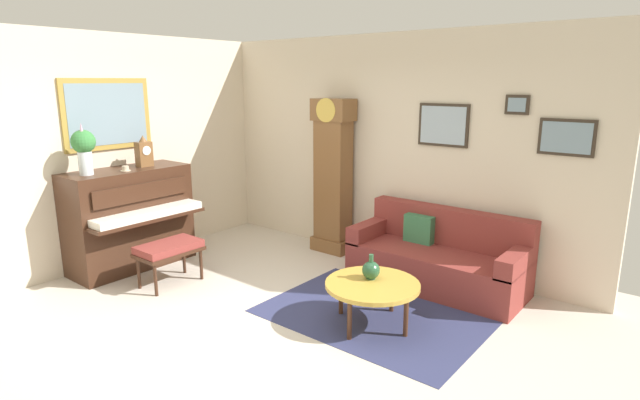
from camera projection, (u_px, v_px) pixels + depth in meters
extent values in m
cube|color=beige|center=(252.00, 327.00, 4.80)|extent=(6.40, 6.00, 0.10)
cube|color=beige|center=(97.00, 152.00, 6.05)|extent=(0.10, 4.90, 2.80)
cube|color=#B28E3D|center=(107.00, 114.00, 6.01)|extent=(0.03, 1.10, 0.84)
cube|color=#7A93A3|center=(108.00, 114.00, 6.00)|extent=(0.01, 0.98, 0.72)
cube|color=beige|center=(388.00, 150.00, 6.28)|extent=(5.30, 0.10, 2.80)
cube|color=#33281E|center=(443.00, 125.00, 5.70)|extent=(0.60, 0.03, 0.48)
cube|color=#9EB2C1|center=(443.00, 125.00, 5.69)|extent=(0.54, 0.01, 0.42)
cube|color=#33281E|center=(567.00, 137.00, 4.92)|extent=(0.52, 0.03, 0.36)
cube|color=#7A93A3|center=(566.00, 138.00, 4.90)|extent=(0.46, 0.01, 0.30)
cube|color=#33281E|center=(517.00, 105.00, 5.15)|extent=(0.24, 0.03, 0.20)
cube|color=#7A93A3|center=(517.00, 105.00, 5.14)|extent=(0.18, 0.01, 0.14)
cube|color=navy|center=(374.00, 314.00, 4.95)|extent=(2.10, 1.50, 0.01)
cube|color=#3D2316|center=(130.00, 218.00, 6.12)|extent=(0.60, 1.44, 1.22)
cube|color=#3D2316|center=(149.00, 219.00, 5.84)|extent=(0.28, 1.38, 0.04)
cube|color=white|center=(149.00, 214.00, 5.83)|extent=(0.26, 1.32, 0.08)
cube|color=#3D2316|center=(142.00, 192.00, 5.84)|extent=(0.03, 1.20, 0.20)
cube|color=#3D2316|center=(169.00, 252.00, 5.62)|extent=(0.42, 0.70, 0.04)
cube|color=maroon|center=(169.00, 247.00, 5.61)|extent=(0.40, 0.68, 0.08)
cylinder|color=#3D2316|center=(156.00, 280.00, 5.34)|extent=(0.04, 0.04, 0.36)
cylinder|color=#3D2316|center=(201.00, 264.00, 5.80)|extent=(0.04, 0.04, 0.36)
cylinder|color=#3D2316|center=(139.00, 273.00, 5.54)|extent=(0.04, 0.04, 0.36)
cylinder|color=#3D2316|center=(184.00, 258.00, 5.99)|extent=(0.04, 0.04, 0.36)
cube|color=brown|center=(333.00, 244.00, 6.82)|extent=(0.52, 0.34, 0.18)
cube|color=brown|center=(333.00, 186.00, 6.63)|extent=(0.44, 0.28, 1.78)
cube|color=brown|center=(333.00, 110.00, 6.40)|extent=(0.52, 0.32, 0.28)
cylinder|color=gold|center=(326.00, 110.00, 6.28)|extent=(0.30, 0.02, 0.30)
cylinder|color=gold|center=(331.00, 182.00, 6.58)|extent=(0.03, 0.03, 0.70)
cube|color=maroon|center=(436.00, 269.00, 5.58)|extent=(1.90, 0.80, 0.42)
cube|color=maroon|center=(450.00, 227.00, 5.72)|extent=(1.90, 0.20, 0.44)
cube|color=maroon|center=(371.00, 230.00, 6.04)|extent=(0.18, 0.80, 0.20)
cube|color=maroon|center=(517.00, 261.00, 4.99)|extent=(0.18, 0.80, 0.20)
cube|color=#38754C|center=(419.00, 229.00, 5.79)|extent=(0.34, 0.12, 0.32)
cylinder|color=gold|center=(372.00, 285.00, 4.66)|extent=(0.88, 0.88, 0.04)
torus|color=#4C2B19|center=(372.00, 285.00, 4.66)|extent=(0.88, 0.88, 0.04)
cylinder|color=#4C2B19|center=(392.00, 293.00, 4.98)|extent=(0.04, 0.04, 0.38)
cylinder|color=#4C2B19|center=(406.00, 317.00, 4.49)|extent=(0.04, 0.04, 0.38)
cylinder|color=#4C2B19|center=(350.00, 320.00, 4.44)|extent=(0.04, 0.04, 0.38)
cylinder|color=#4C2B19|center=(341.00, 296.00, 4.93)|extent=(0.04, 0.04, 0.38)
cube|color=brown|center=(144.00, 154.00, 6.13)|extent=(0.12, 0.18, 0.30)
cylinder|color=white|center=(147.00, 151.00, 6.08)|extent=(0.01, 0.11, 0.11)
cone|color=brown|center=(143.00, 139.00, 6.08)|extent=(0.10, 0.10, 0.08)
cylinder|color=silver|center=(86.00, 163.00, 5.58)|extent=(0.15, 0.15, 0.26)
sphere|color=#387F3D|center=(83.00, 142.00, 5.52)|extent=(0.26, 0.26, 0.26)
cone|color=#D199B7|center=(81.00, 130.00, 5.46)|extent=(0.06, 0.06, 0.16)
cylinder|color=beige|center=(126.00, 171.00, 5.84)|extent=(0.12, 0.12, 0.01)
cylinder|color=beige|center=(125.00, 168.00, 5.84)|extent=(0.08, 0.08, 0.06)
cylinder|color=#234C33|center=(371.00, 278.00, 4.75)|extent=(0.09, 0.09, 0.01)
sphere|color=#285638|center=(371.00, 270.00, 4.73)|extent=(0.17, 0.17, 0.17)
cylinder|color=#285638|center=(371.00, 259.00, 4.71)|extent=(0.04, 0.04, 0.08)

